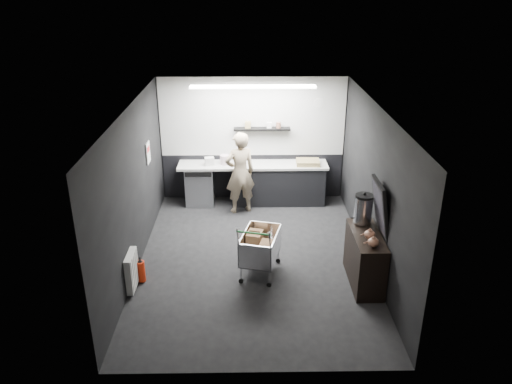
{
  "coord_description": "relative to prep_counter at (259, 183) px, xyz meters",
  "views": [
    {
      "loc": [
        -0.1,
        -7.62,
        4.6
      ],
      "look_at": [
        0.04,
        0.4,
        1.12
      ],
      "focal_mm": 35.0,
      "sensor_mm": 36.0,
      "label": 1
    }
  ],
  "objects": [
    {
      "name": "fire_extinguisher",
      "position": [
        -1.99,
        -3.1,
        -0.24
      ],
      "size": [
        0.13,
        0.13,
        0.44
      ],
      "color": "red",
      "rests_on": "floor"
    },
    {
      "name": "shopping_cart",
      "position": [
        -0.05,
        -2.86,
        0.02
      ],
      "size": [
        0.76,
        1.05,
        1.01
      ],
      "color": "silver",
      "rests_on": "floor"
    },
    {
      "name": "wall_clock",
      "position": [
        1.26,
        0.3,
        1.69
      ],
      "size": [
        0.2,
        0.03,
        0.2
      ],
      "primitive_type": "cylinder",
      "rotation": [
        1.57,
        0.0,
        0.0
      ],
      "color": "silver",
      "rests_on": "wall_back"
    },
    {
      "name": "poster_red_band",
      "position": [
        -2.11,
        -1.12,
        1.16
      ],
      "size": [
        0.02,
        0.22,
        0.1
      ],
      "primitive_type": "cube",
      "color": "red",
      "rests_on": "poster"
    },
    {
      "name": "poster",
      "position": [
        -2.12,
        -1.12,
        1.09
      ],
      "size": [
        0.02,
        0.3,
        0.4
      ],
      "primitive_type": "cube",
      "color": "silver",
      "rests_on": "wall_left"
    },
    {
      "name": "wall_back",
      "position": [
        -0.14,
        0.33,
        0.89
      ],
      "size": [
        5.5,
        0.0,
        5.5
      ],
      "primitive_type": "plane",
      "rotation": [
        1.57,
        0.0,
        0.0
      ],
      "color": "black",
      "rests_on": "floor"
    },
    {
      "name": "ceiling",
      "position": [
        -0.14,
        -2.42,
        2.24
      ],
      "size": [
        5.5,
        5.5,
        0.0
      ],
      "primitive_type": "plane",
      "rotation": [
        3.14,
        0.0,
        0.0
      ],
      "color": "silver",
      "rests_on": "wall_back"
    },
    {
      "name": "prep_counter",
      "position": [
        0.0,
        0.0,
        0.0
      ],
      "size": [
        3.2,
        0.61,
        0.9
      ],
      "color": "black",
      "rests_on": "floor"
    },
    {
      "name": "pink_tub",
      "position": [
        -0.73,
        0.0,
        0.54
      ],
      "size": [
        0.2,
        0.2,
        0.2
      ],
      "primitive_type": "cylinder",
      "color": "beige",
      "rests_on": "prep_counter"
    },
    {
      "name": "white_container",
      "position": [
        -1.06,
        -0.05,
        0.53
      ],
      "size": [
        0.22,
        0.18,
        0.17
      ],
      "primitive_type": "cube",
      "rotation": [
        0.0,
        0.0,
        0.19
      ],
      "color": "silver",
      "rests_on": "prep_counter"
    },
    {
      "name": "kitchen_wall_panel",
      "position": [
        -0.14,
        0.31,
        1.39
      ],
      "size": [
        3.95,
        0.02,
        1.7
      ],
      "primitive_type": "cube",
      "color": "beige",
      "rests_on": "wall_back"
    },
    {
      "name": "floating_shelf",
      "position": [
        0.06,
        0.2,
        1.16
      ],
      "size": [
        1.2,
        0.22,
        0.04
      ],
      "primitive_type": "cube",
      "color": "black",
      "rests_on": "wall_back"
    },
    {
      "name": "sideboard",
      "position": [
        1.64,
        -3.14,
        0.1
      ],
      "size": [
        0.5,
        1.17,
        1.75
      ],
      "color": "black",
      "rests_on": "floor"
    },
    {
      "name": "person",
      "position": [
        -0.4,
        -0.45,
        0.41
      ],
      "size": [
        0.74,
        0.61,
        1.74
      ],
      "primitive_type": "imported",
      "rotation": [
        0.0,
        0.0,
        3.48
      ],
      "color": "beige",
      "rests_on": "floor"
    },
    {
      "name": "floor",
      "position": [
        -0.14,
        -2.42,
        -0.46
      ],
      "size": [
        5.5,
        5.5,
        0.0
      ],
      "primitive_type": "plane",
      "color": "black",
      "rests_on": "ground"
    },
    {
      "name": "wall_front",
      "position": [
        -0.14,
        -5.17,
        0.89
      ],
      "size": [
        5.5,
        0.0,
        5.5
      ],
      "primitive_type": "plane",
      "rotation": [
        -1.57,
        0.0,
        0.0
      ],
      "color": "black",
      "rests_on": "floor"
    },
    {
      "name": "radiator",
      "position": [
        -2.08,
        -3.32,
        -0.11
      ],
      "size": [
        0.1,
        0.5,
        0.6
      ],
      "primitive_type": "cube",
      "color": "silver",
      "rests_on": "wall_left"
    },
    {
      "name": "ceiling_strip",
      "position": [
        -0.14,
        -0.57,
        2.21
      ],
      "size": [
        2.4,
        0.2,
        0.04
      ],
      "primitive_type": "cube",
      "color": "white",
      "rests_on": "ceiling"
    },
    {
      "name": "dado_panel",
      "position": [
        -0.14,
        0.31,
        0.04
      ],
      "size": [
        3.95,
        0.02,
        1.0
      ],
      "primitive_type": "cube",
      "color": "black",
      "rests_on": "wall_back"
    },
    {
      "name": "cardboard_box",
      "position": [
        1.04,
        -0.05,
        0.49
      ],
      "size": [
        0.5,
        0.39,
        0.1
      ],
      "primitive_type": "cube",
      "rotation": [
        0.0,
        0.0,
        -0.04
      ],
      "color": "olive",
      "rests_on": "prep_counter"
    },
    {
      "name": "wall_right",
      "position": [
        1.86,
        -2.42,
        0.89
      ],
      "size": [
        0.0,
        5.5,
        5.5
      ],
      "primitive_type": "plane",
      "rotation": [
        1.57,
        0.0,
        -1.57
      ],
      "color": "black",
      "rests_on": "floor"
    },
    {
      "name": "wall_left",
      "position": [
        -2.14,
        -2.42,
        0.89
      ],
      "size": [
        0.0,
        5.5,
        5.5
      ],
      "primitive_type": "plane",
      "rotation": [
        1.57,
        0.0,
        1.57
      ],
      "color": "black",
      "rests_on": "floor"
    }
  ]
}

